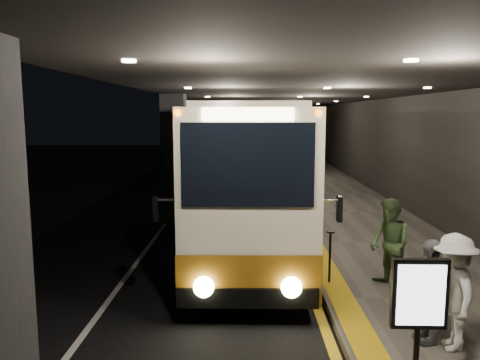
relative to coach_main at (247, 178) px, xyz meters
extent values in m
plane|color=black|center=(-0.99, -1.88, -1.84)|extent=(90.00, 90.00, 0.00)
cube|color=silver|center=(-2.79, 3.12, -1.84)|extent=(0.12, 50.00, 0.01)
cube|color=gold|center=(1.36, 3.12, -1.84)|extent=(0.18, 50.00, 0.01)
cube|color=#514C44|center=(3.76, 3.12, -1.77)|extent=(4.50, 50.00, 0.15)
cube|color=gold|center=(1.86, 3.12, -1.69)|extent=(0.50, 50.00, 0.01)
cube|color=black|center=(6.01, 3.12, 1.16)|extent=(0.10, 50.00, 6.00)
cube|color=black|center=(-2.49, 2.12, 0.36)|extent=(0.80, 0.80, 4.40)
cube|color=black|center=(-2.49, 14.12, 0.36)|extent=(0.80, 0.80, 4.40)
cube|color=black|center=(1.51, 3.12, 2.76)|extent=(9.00, 50.00, 0.40)
cube|color=beige|center=(0.00, 0.02, 0.28)|extent=(2.58, 12.14, 3.44)
cube|color=#9A6D16|center=(0.00, 0.02, -0.98)|extent=(2.60, 12.16, 0.91)
cube|color=black|center=(0.00, -6.07, 1.04)|extent=(2.22, 0.07, 1.42)
cube|color=black|center=(0.00, -5.99, -1.29)|extent=(2.48, 0.26, 0.35)
cylinder|color=black|center=(-1.14, -3.82, -1.34)|extent=(0.28, 1.01, 1.01)
cylinder|color=black|center=(1.14, -3.82, -1.34)|extent=(0.28, 1.01, 1.01)
cylinder|color=black|center=(-1.14, 4.07, -1.34)|extent=(0.28, 1.01, 1.01)
cylinder|color=black|center=(1.14, 4.07, -1.34)|extent=(0.28, 1.01, 1.01)
sphere|color=#FFEAA5|center=(-0.76, -6.08, -1.09)|extent=(0.36, 0.36, 0.36)
sphere|color=#FFEAA5|center=(0.76, -6.08, -1.09)|extent=(0.36, 0.36, 0.36)
cube|color=#FFF2BF|center=(0.00, -6.08, 1.88)|extent=(1.52, 0.06, 0.22)
cube|color=beige|center=(0.05, 16.29, 0.34)|extent=(2.73, 12.51, 3.54)
cube|color=#9A6D16|center=(0.05, 16.29, -0.96)|extent=(2.75, 12.53, 0.94)
cube|color=black|center=(0.05, 10.02, 1.12)|extent=(2.29, 0.08, 1.46)
cube|color=black|center=(0.05, 10.10, -1.27)|extent=(2.55, 0.28, 0.36)
cylinder|color=black|center=(-1.13, 12.33, -1.32)|extent=(0.29, 1.04, 1.04)
cylinder|color=black|center=(1.23, 12.33, -1.32)|extent=(0.29, 1.04, 1.04)
cylinder|color=black|center=(-1.13, 20.45, -1.32)|extent=(0.29, 1.04, 1.04)
cylinder|color=black|center=(1.23, 20.45, -1.32)|extent=(0.29, 1.04, 1.04)
cube|color=beige|center=(0.03, 27.15, 0.32)|extent=(3.33, 12.52, 3.51)
cube|color=#9A6D16|center=(0.03, 27.15, -0.97)|extent=(3.35, 12.54, 0.93)
cube|color=black|center=(0.03, 20.93, 1.10)|extent=(2.27, 0.20, 1.45)
cube|color=black|center=(0.03, 21.01, -1.28)|extent=(2.54, 0.40, 0.36)
cylinder|color=black|center=(-1.14, 23.23, -1.33)|extent=(0.29, 1.03, 1.03)
cylinder|color=black|center=(1.20, 23.23, -1.33)|extent=(0.29, 1.03, 1.03)
cylinder|color=black|center=(-1.14, 31.28, -1.33)|extent=(0.29, 1.03, 1.03)
cylinder|color=black|center=(1.20, 31.28, -1.33)|extent=(0.29, 1.03, 1.03)
imported|color=#B05852|center=(1.81, -0.88, -0.80)|extent=(0.62, 0.76, 1.78)
imported|color=#4F713F|center=(2.92, -4.50, -0.76)|extent=(0.82, 1.04, 1.87)
imported|color=beige|center=(3.13, -7.00, -0.80)|extent=(0.70, 1.23, 1.80)
imported|color=#56565C|center=(2.85, -6.78, -0.86)|extent=(0.64, 1.04, 1.67)
cube|color=black|center=(2.69, -5.93, -1.51)|extent=(0.32, 0.17, 0.38)
cylinder|color=black|center=(2.36, -7.65, -1.38)|extent=(0.08, 0.08, 0.63)
cube|color=black|center=(2.36, -7.65, -0.57)|extent=(0.77, 0.11, 0.99)
cube|color=white|center=(2.36, -7.71, -0.57)|extent=(0.65, 0.03, 0.86)
cylinder|color=black|center=(1.76, -4.19, -1.14)|extent=(0.05, 0.05, 1.11)
camera|label=1|loc=(-0.03, -13.82, 1.87)|focal=35.00mm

